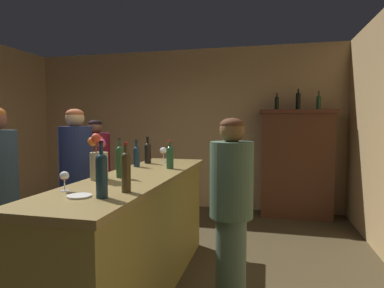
% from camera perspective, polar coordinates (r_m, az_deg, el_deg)
% --- Properties ---
extents(wall_back, '(5.75, 0.12, 2.83)m').
position_cam_1_polar(wall_back, '(5.91, -1.87, 2.73)').
color(wall_back, tan).
rests_on(wall_back, ground).
extents(bar_counter, '(0.66, 2.55, 1.07)m').
position_cam_1_polar(bar_counter, '(3.01, -9.48, -15.50)').
color(bar_counter, olive).
rests_on(bar_counter, ground).
extents(display_cabinet, '(1.17, 0.45, 1.74)m').
position_cam_1_polar(display_cabinet, '(5.44, 18.06, -3.00)').
color(display_cabinet, '#4B2919').
rests_on(display_cabinet, ground).
extents(wine_bottle_malbec, '(0.06, 0.06, 0.33)m').
position_cam_1_polar(wine_bottle_malbec, '(2.17, -11.66, -4.55)').
color(wine_bottle_malbec, '#43351B').
rests_on(wine_bottle_malbec, bar_counter).
extents(wine_bottle_syrah, '(0.06, 0.06, 0.33)m').
position_cam_1_polar(wine_bottle_syrah, '(2.75, -12.72, -2.83)').
color(wine_bottle_syrah, '#244D2A').
rests_on(wine_bottle_syrah, bar_counter).
extents(wine_bottle_chardonnay, '(0.07, 0.07, 0.28)m').
position_cam_1_polar(wine_bottle_chardonnay, '(3.21, -3.94, -2.15)').
color(wine_bottle_chardonnay, '#234E2D').
rests_on(wine_bottle_chardonnay, bar_counter).
extents(wine_bottle_pinot, '(0.07, 0.07, 0.29)m').
position_cam_1_polar(wine_bottle_pinot, '(3.39, -9.83, -1.94)').
color(wine_bottle_pinot, '#182A39').
rests_on(wine_bottle_pinot, bar_counter).
extents(wine_bottle_riesling, '(0.07, 0.07, 0.35)m').
position_cam_1_polar(wine_bottle_riesling, '(2.04, -15.78, -5.02)').
color(wine_bottle_riesling, '#172E3B').
rests_on(wine_bottle_riesling, bar_counter).
extents(wine_bottle_rose, '(0.07, 0.07, 0.30)m').
position_cam_1_polar(wine_bottle_rose, '(3.65, -7.87, -1.35)').
color(wine_bottle_rose, black).
rests_on(wine_bottle_rose, bar_counter).
extents(wine_glass_front, '(0.08, 0.08, 0.17)m').
position_cam_1_polar(wine_glass_front, '(3.77, -5.13, -1.30)').
color(wine_glass_front, white).
rests_on(wine_glass_front, bar_counter).
extents(wine_glass_mid, '(0.06, 0.06, 0.13)m').
position_cam_1_polar(wine_glass_mid, '(2.33, -21.76, -5.46)').
color(wine_glass_mid, white).
rests_on(wine_glass_mid, bar_counter).
extents(flower_arrangement, '(0.15, 0.15, 0.38)m').
position_cam_1_polar(flower_arrangement, '(2.69, -16.30, -2.70)').
color(flower_arrangement, tan).
rests_on(flower_arrangement, bar_counter).
extents(cheese_plate, '(0.15, 0.15, 0.01)m').
position_cam_1_polar(cheese_plate, '(2.13, -19.41, -8.73)').
color(cheese_plate, white).
rests_on(cheese_plate, bar_counter).
extents(display_bottle_left, '(0.07, 0.07, 0.28)m').
position_cam_1_polar(display_bottle_left, '(5.40, 14.85, 7.18)').
color(display_bottle_left, black).
rests_on(display_bottle_left, display_cabinet).
extents(display_bottle_midleft, '(0.08, 0.08, 0.35)m').
position_cam_1_polar(display_bottle_midleft, '(5.42, 18.36, 7.42)').
color(display_bottle_midleft, black).
rests_on(display_bottle_midleft, display_cabinet).
extents(display_bottle_center, '(0.07, 0.07, 0.30)m').
position_cam_1_polar(display_bottle_center, '(5.45, 21.60, 7.02)').
color(display_bottle_center, '#254827').
rests_on(display_bottle_center, display_cabinet).
extents(patron_redhead, '(0.38, 0.38, 1.57)m').
position_cam_1_polar(patron_redhead, '(4.54, -16.71, -4.94)').
color(patron_redhead, gray).
rests_on(patron_redhead, ground).
extents(patron_near_entrance, '(0.34, 0.34, 1.67)m').
position_cam_1_polar(patron_near_entrance, '(3.56, -19.87, -6.24)').
color(patron_near_entrance, '#9D9484').
rests_on(patron_near_entrance, ground).
extents(bartender, '(0.34, 0.34, 1.57)m').
position_cam_1_polar(bartender, '(2.58, 6.99, -11.24)').
color(bartender, '#475F52').
rests_on(bartender, ground).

